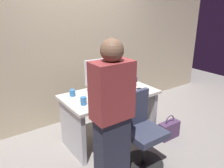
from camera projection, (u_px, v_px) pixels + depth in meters
name	position (u px, v px, depth m)	size (l,w,h in m)	color
ground_plane	(110.00, 138.00, 3.39)	(9.00, 9.00, 0.00)	gray
wall_back	(76.00, 32.00, 3.63)	(6.40, 0.10, 3.00)	tan
desk	(110.00, 108.00, 3.23)	(1.34, 0.73, 0.74)	beige
office_chair	(141.00, 133.00, 2.73)	(0.52, 0.52, 0.94)	black
person_at_desk	(112.00, 119.00, 2.22)	(0.40, 0.24, 1.64)	#262838
monitor	(102.00, 72.00, 3.23)	(0.54, 0.15, 0.46)	silver
keyboard	(112.00, 97.00, 2.99)	(0.43, 0.13, 0.02)	#262626
mouse	(128.00, 92.00, 3.13)	(0.06, 0.10, 0.03)	white
cup_near_keyboard	(84.00, 101.00, 2.76)	(0.08, 0.08, 0.10)	#3372B2
cup_by_monitor	(72.00, 93.00, 3.03)	(0.08, 0.08, 0.09)	#3372B2
book_stack	(129.00, 81.00, 3.41)	(0.24, 0.20, 0.13)	red
cell_phone	(140.00, 90.00, 3.26)	(0.07, 0.14, 0.01)	black
handbag	(169.00, 130.00, 3.37)	(0.34, 0.14, 0.38)	#4C3356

